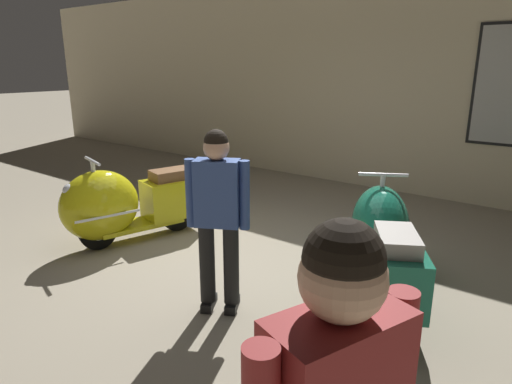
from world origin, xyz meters
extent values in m
plane|color=gray|center=(0.00, 0.00, 0.00)|extent=(60.00, 60.00, 0.00)
cube|color=beige|center=(0.00, 3.73, 1.69)|extent=(18.00, 0.20, 3.37)
cylinder|color=black|center=(-1.44, -0.67, 0.21)|extent=(0.19, 0.42, 0.41)
cylinder|color=silver|center=(-1.44, -0.67, 0.21)|extent=(0.15, 0.21, 0.19)
cylinder|color=black|center=(-1.17, 0.27, 0.21)|extent=(0.19, 0.42, 0.41)
cylinder|color=silver|center=(-1.17, 0.27, 0.21)|extent=(0.15, 0.21, 0.19)
cube|color=gold|center=(-1.30, -0.20, 0.19)|extent=(0.63, 1.04, 0.05)
ellipsoid|color=gold|center=(-1.42, -0.62, 0.50)|extent=(0.75, 0.98, 0.78)
cube|color=gold|center=(-1.18, 0.23, 0.43)|extent=(0.59, 0.79, 0.45)
cube|color=brown|center=(-1.18, 0.23, 0.72)|extent=(0.41, 0.55, 0.12)
sphere|color=silver|center=(-1.50, -0.89, 0.71)|extent=(0.15, 0.15, 0.15)
cylinder|color=silver|center=(-1.43, -0.65, 0.86)|extent=(0.05, 0.05, 0.29)
cylinder|color=silver|center=(-1.43, -0.65, 1.00)|extent=(0.44, 0.16, 0.03)
cube|color=silver|center=(-1.17, -0.69, 0.45)|extent=(0.20, 0.67, 0.02)
cylinder|color=black|center=(1.26, 0.66, 0.21)|extent=(0.27, 0.40, 0.41)
cylinder|color=silver|center=(1.26, 0.66, 0.21)|extent=(0.18, 0.21, 0.19)
cylinder|color=black|center=(1.74, -0.19, 0.21)|extent=(0.27, 0.40, 0.41)
cylinder|color=silver|center=(1.74, -0.19, 0.21)|extent=(0.18, 0.21, 0.19)
cube|color=#196B51|center=(1.50, 0.23, 0.19)|extent=(0.80, 1.03, 0.05)
ellipsoid|color=#196B51|center=(1.29, 0.61, 0.50)|extent=(0.89, 1.02, 0.78)
cube|color=#196B51|center=(1.72, -0.16, 0.43)|extent=(0.70, 0.81, 0.45)
cube|color=gray|center=(1.72, -0.16, 0.72)|extent=(0.49, 0.57, 0.12)
sphere|color=silver|center=(1.14, 0.87, 0.71)|extent=(0.15, 0.15, 0.15)
cylinder|color=silver|center=(1.27, 0.64, 0.86)|extent=(0.05, 0.05, 0.29)
cylinder|color=silver|center=(1.27, 0.64, 1.00)|extent=(0.41, 0.25, 0.03)
cube|color=silver|center=(1.06, 0.48, 0.45)|extent=(0.35, 0.61, 0.02)
cylinder|color=maroon|center=(2.42, -2.17, 1.10)|extent=(0.09, 0.09, 0.60)
sphere|color=tan|center=(2.34, -2.39, 1.50)|extent=(0.22, 0.22, 0.22)
sphere|color=black|center=(2.34, -2.39, 1.55)|extent=(0.20, 0.20, 0.20)
cube|color=black|center=(0.57, -0.74, 0.04)|extent=(0.20, 0.25, 0.07)
cylinder|color=black|center=(0.58, -0.75, 0.45)|extent=(0.13, 0.13, 0.75)
cube|color=black|center=(0.40, -0.84, 0.04)|extent=(0.20, 0.25, 0.07)
cylinder|color=black|center=(0.41, -0.85, 0.45)|extent=(0.13, 0.13, 0.75)
cube|color=#334C8C|center=(0.49, -0.80, 1.02)|extent=(0.40, 0.33, 0.53)
cylinder|color=#334C8C|center=(0.68, -0.70, 1.01)|extent=(0.08, 0.08, 0.55)
cylinder|color=#334C8C|center=(0.31, -0.91, 1.01)|extent=(0.08, 0.08, 0.55)
sphere|color=tan|center=(0.49, -0.80, 1.38)|extent=(0.20, 0.20, 0.20)
sphere|color=black|center=(0.49, -0.80, 1.43)|extent=(0.19, 0.19, 0.19)
camera|label=1|loc=(2.77, -3.29, 2.00)|focal=31.29mm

